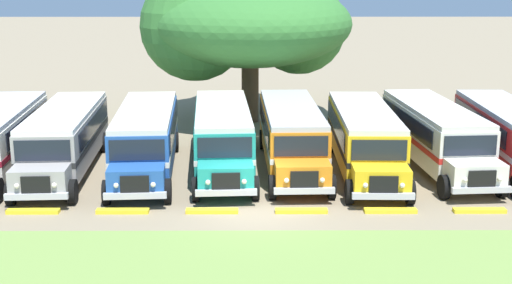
{
  "coord_description": "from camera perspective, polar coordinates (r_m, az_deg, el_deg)",
  "views": [
    {
      "loc": [
        -0.16,
        -25.81,
        9.12
      ],
      "look_at": [
        0.0,
        4.68,
        1.6
      ],
      "focal_mm": 49.88,
      "sensor_mm": 36.0,
      "label": 1
    }
  ],
  "objects": [
    {
      "name": "ground_plane",
      "position": [
        27.37,
        0.05,
        -5.6
      ],
      "size": [
        220.0,
        220.0,
        0.0
      ],
      "primitive_type": "plane",
      "color": "#84755B"
    },
    {
      "name": "parked_bus_slot_1",
      "position": [
        33.6,
        -15.08,
        0.4
      ],
      "size": [
        3.2,
        10.91,
        2.82
      ],
      "rotation": [
        0.0,
        0.0,
        -1.51
      ],
      "color": "#9E9993",
      "rests_on": "ground_plane"
    },
    {
      "name": "parked_bus_slot_2",
      "position": [
        32.91,
        -8.82,
        0.45
      ],
      "size": [
        3.29,
        10.93,
        2.82
      ],
      "rotation": [
        0.0,
        0.0,
        -1.5
      ],
      "color": "#23519E",
      "rests_on": "ground_plane"
    },
    {
      "name": "parked_bus_slot_3",
      "position": [
        32.94,
        -2.69,
        0.61
      ],
      "size": [
        3.24,
        10.92,
        2.82
      ],
      "rotation": [
        0.0,
        0.0,
        -1.51
      ],
      "color": "teal",
      "rests_on": "ground_plane"
    },
    {
      "name": "parked_bus_slot_4",
      "position": [
        33.17,
        2.87,
        0.7
      ],
      "size": [
        2.99,
        10.88,
        2.82
      ],
      "rotation": [
        0.0,
        0.0,
        -1.54
      ],
      "color": "orange",
      "rests_on": "ground_plane"
    },
    {
      "name": "parked_bus_slot_5",
      "position": [
        32.87,
        8.68,
        0.44
      ],
      "size": [
        2.87,
        10.86,
        2.82
      ],
      "rotation": [
        0.0,
        0.0,
        -1.59
      ],
      "color": "yellow",
      "rests_on": "ground_plane"
    },
    {
      "name": "parked_bus_slot_6",
      "position": [
        34.25,
        14.16,
        0.71
      ],
      "size": [
        3.4,
        10.95,
        2.82
      ],
      "rotation": [
        0.0,
        0.0,
        -1.49
      ],
      "color": "silver",
      "rests_on": "ground_plane"
    },
    {
      "name": "parked_bus_slot_7",
      "position": [
        35.12,
        19.57,
        0.65
      ],
      "size": [
        2.81,
        10.86,
        2.82
      ],
      "rotation": [
        0.0,
        0.0,
        -1.58
      ],
      "color": "red",
      "rests_on": "ground_plane"
    },
    {
      "name": "curb_wheelstop_1",
      "position": [
        28.49,
        -17.44,
        -5.32
      ],
      "size": [
        2.0,
        0.36,
        0.15
      ],
      "primitive_type": "cube",
      "color": "yellow",
      "rests_on": "ground_plane"
    },
    {
      "name": "curb_wheelstop_2",
      "position": [
        27.68,
        -10.65,
        -5.47
      ],
      "size": [
        2.0,
        0.36,
        0.15
      ],
      "primitive_type": "cube",
      "color": "yellow",
      "rests_on": "ground_plane"
    },
    {
      "name": "curb_wheelstop_3",
      "position": [
        27.27,
        -3.55,
        -5.54
      ],
      "size": [
        2.0,
        0.36,
        0.15
      ],
      "primitive_type": "cube",
      "color": "yellow",
      "rests_on": "ground_plane"
    },
    {
      "name": "curb_wheelstop_4",
      "position": [
        27.29,
        3.65,
        -5.52
      ],
      "size": [
        2.0,
        0.36,
        0.15
      ],
      "primitive_type": "cube",
      "color": "yellow",
      "rests_on": "ground_plane"
    },
    {
      "name": "curb_wheelstop_5",
      "position": [
        27.74,
        10.73,
        -5.43
      ],
      "size": [
        2.0,
        0.36,
        0.15
      ],
      "primitive_type": "cube",
      "color": "yellow",
      "rests_on": "ground_plane"
    },
    {
      "name": "curb_wheelstop_6",
      "position": [
        28.58,
        17.49,
        -5.26
      ],
      "size": [
        2.0,
        0.36,
        0.15
      ],
      "primitive_type": "cube",
      "color": "yellow",
      "rests_on": "ground_plane"
    },
    {
      "name": "broad_shade_tree",
      "position": [
        43.22,
        -0.71,
        9.65
      ],
      "size": [
        12.34,
        13.89,
        9.88
      ],
      "color": "brown",
      "rests_on": "ground_plane"
    }
  ]
}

